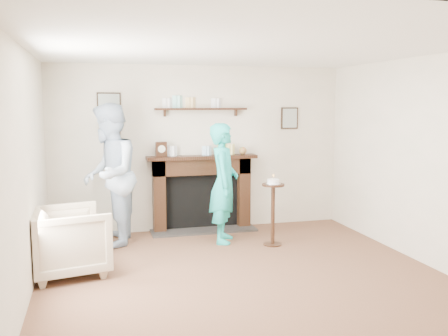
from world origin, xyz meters
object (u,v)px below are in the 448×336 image
(pedestal_table, at_px, (273,202))
(man, at_px, (111,245))
(armchair, at_px, (70,274))
(woman, at_px, (224,241))

(pedestal_table, bearing_deg, man, 164.98)
(armchair, bearing_deg, man, -37.03)
(pedestal_table, bearing_deg, armchair, -169.02)
(man, bearing_deg, pedestal_table, 83.78)
(woman, relative_size, pedestal_table, 1.71)
(man, bearing_deg, armchair, -16.06)
(man, height_order, pedestal_table, pedestal_table)
(armchair, height_order, man, man)
(armchair, xyz_separation_m, pedestal_table, (2.65, 0.51, 0.60))
(armchair, height_order, pedestal_table, pedestal_table)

